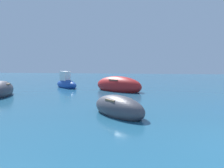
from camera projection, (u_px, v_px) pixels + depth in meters
The scene contains 4 objects.
moored_boat_0 at pixel (118, 108), 9.49m from camera, with size 2.96×3.01×1.09m.
moored_boat_4 at pixel (118, 86), 17.66m from camera, with size 4.49×3.70×1.48m.
moored_boat_7 at pixel (0, 91), 14.98m from camera, with size 2.48×3.81×1.28m.
moored_boat_9 at pixel (66, 83), 19.99m from camera, with size 2.97×2.87×1.64m.
Camera 1 is at (-4.09, -4.98, 2.21)m, focal length 36.05 mm.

